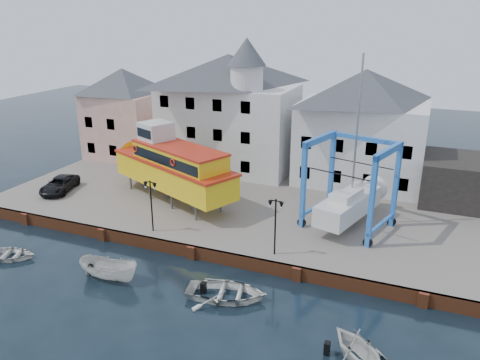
% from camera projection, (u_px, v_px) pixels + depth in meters
% --- Properties ---
extents(ground, '(140.00, 140.00, 0.00)m').
position_uv_depth(ground, '(192.00, 258.00, 34.53)').
color(ground, black).
rests_on(ground, ground).
extents(hardstanding, '(44.00, 22.00, 1.00)m').
position_uv_depth(hardstanding, '(246.00, 201.00, 43.97)').
color(hardstanding, slate).
rests_on(hardstanding, ground).
extents(quay_wall, '(44.00, 0.47, 1.00)m').
position_uv_depth(quay_wall, '(192.00, 252.00, 34.45)').
color(quay_wall, brown).
rests_on(quay_wall, ground).
extents(building_pink, '(8.00, 7.00, 10.30)m').
position_uv_depth(building_pink, '(125.00, 113.00, 54.60)').
color(building_pink, tan).
rests_on(building_pink, hardstanding).
extents(building_white_main, '(14.00, 8.30, 14.00)m').
position_uv_depth(building_white_main, '(229.00, 111.00, 49.88)').
color(building_white_main, white).
rests_on(building_white_main, hardstanding).
extents(building_white_right, '(12.00, 8.00, 11.20)m').
position_uv_depth(building_white_right, '(362.00, 127.00, 45.72)').
color(building_white_right, white).
rests_on(building_white_right, hardstanding).
extents(shed_dark, '(8.00, 7.00, 4.00)m').
position_uv_depth(shed_dark, '(469.00, 181.00, 41.62)').
color(shed_dark, black).
rests_on(shed_dark, hardstanding).
extents(lamp_post_left, '(1.12, 0.32, 4.20)m').
position_uv_depth(lamp_post_left, '(151.00, 193.00, 35.61)').
color(lamp_post_left, black).
rests_on(lamp_post_left, hardstanding).
extents(lamp_post_right, '(1.12, 0.32, 4.20)m').
position_uv_depth(lamp_post_right, '(276.00, 213.00, 32.05)').
color(lamp_post_right, black).
rests_on(lamp_post_right, hardstanding).
extents(tour_boat, '(15.90, 9.87, 6.86)m').
position_uv_depth(tour_boat, '(167.00, 164.00, 42.31)').
color(tour_boat, '#59595E').
rests_on(tour_boat, hardstanding).
extents(travel_lift, '(7.37, 9.18, 13.44)m').
position_uv_depth(travel_lift, '(353.00, 197.00, 37.34)').
color(travel_lift, blue).
rests_on(travel_lift, hardstanding).
extents(van, '(3.53, 5.33, 1.36)m').
position_uv_depth(van, '(60.00, 184.00, 44.70)').
color(van, black).
rests_on(van, hardstanding).
extents(motorboat_a, '(4.50, 1.90, 1.71)m').
position_uv_depth(motorboat_a, '(110.00, 279.00, 31.83)').
color(motorboat_a, silver).
rests_on(motorboat_a, ground).
extents(motorboat_b, '(5.85, 4.72, 1.07)m').
position_uv_depth(motorboat_b, '(226.00, 298.00, 29.72)').
color(motorboat_b, silver).
rests_on(motorboat_b, ground).
extents(motorboat_d, '(4.63, 3.93, 0.82)m').
position_uv_depth(motorboat_d, '(9.00, 258.00, 34.59)').
color(motorboat_d, silver).
rests_on(motorboat_d, ground).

